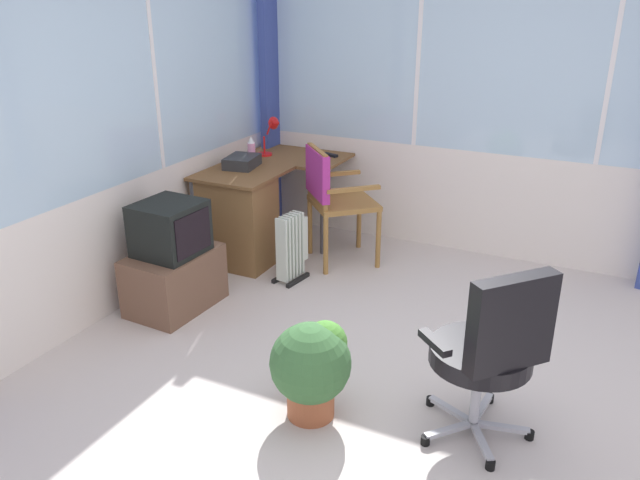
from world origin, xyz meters
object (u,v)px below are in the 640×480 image
(space_heater, at_px, (292,247))
(paper_tray, at_px, (242,162))
(desk_lamp, at_px, (274,130))
(spray_bottle, at_px, (252,150))
(office_chair, at_px, (492,346))
(tv_on_stand, at_px, (173,262))
(wooden_armchair, at_px, (329,190))
(tv_remote, at_px, (330,155))
(potted_plant, at_px, (312,364))
(desk, at_px, (241,215))

(space_heater, bearing_deg, paper_tray, 64.23)
(desk_lamp, xyz_separation_m, spray_bottle, (-0.32, 0.03, -0.11))
(office_chair, bearing_deg, tv_on_stand, 78.17)
(office_chair, bearing_deg, paper_tray, 56.87)
(desk_lamp, relative_size, wooden_armchair, 0.35)
(spray_bottle, height_order, office_chair, spray_bottle)
(tv_remote, bearing_deg, space_heater, -154.97)
(spray_bottle, relative_size, office_chair, 0.23)
(tv_remote, bearing_deg, office_chair, -121.85)
(tv_remote, distance_m, spray_bottle, 0.69)
(tv_remote, xyz_separation_m, office_chair, (-2.18, -1.87, -0.21))
(desk_lamp, height_order, office_chair, desk_lamp)
(desk_lamp, bearing_deg, potted_plant, -146.18)
(desk_lamp, distance_m, space_heater, 1.20)
(tv_remote, relative_size, office_chair, 0.16)
(desk, xyz_separation_m, potted_plant, (-1.55, -1.42, -0.10))
(wooden_armchair, bearing_deg, potted_plant, -157.23)
(spray_bottle, relative_size, tv_on_stand, 0.28)
(potted_plant, bearing_deg, desk_lamp, 33.82)
(desk_lamp, relative_size, spray_bottle, 1.53)
(tv_on_stand, bearing_deg, paper_tray, 5.01)
(paper_tray, bearing_deg, tv_remote, -37.68)
(tv_remote, distance_m, potted_plant, 2.61)
(wooden_armchair, xyz_separation_m, tv_on_stand, (-1.18, 0.63, -0.28))
(desk, distance_m, paper_tray, 0.43)
(office_chair, relative_size, tv_on_stand, 1.22)
(paper_tray, distance_m, wooden_armchair, 0.76)
(desk_lamp, height_order, paper_tray, desk_lamp)
(paper_tray, xyz_separation_m, wooden_armchair, (0.12, -0.73, -0.17))
(desk_lamp, distance_m, office_chair, 3.12)
(wooden_armchair, distance_m, potted_plant, 2.02)
(office_chair, bearing_deg, desk, 59.02)
(office_chair, height_order, space_heater, office_chair)
(desk, height_order, spray_bottle, spray_bottle)
(wooden_armchair, xyz_separation_m, space_heater, (-0.42, 0.11, -0.35))
(space_heater, bearing_deg, potted_plant, -148.15)
(wooden_armchair, bearing_deg, spray_bottle, 85.80)
(space_heater, xyz_separation_m, potted_plant, (-1.43, -0.89, 0.04))
(wooden_armchair, relative_size, potted_plant, 1.81)
(tv_remote, bearing_deg, paper_tray, 159.86)
(paper_tray, bearing_deg, desk_lamp, -2.16)
(spray_bottle, distance_m, wooden_armchair, 0.78)
(desk_lamp, bearing_deg, space_heater, -142.82)
(space_heater, bearing_deg, desk, 76.87)
(potted_plant, bearing_deg, desk, 42.46)
(spray_bottle, bearing_deg, space_heater, -126.76)
(paper_tray, relative_size, office_chair, 0.32)
(office_chair, bearing_deg, space_heater, 54.53)
(paper_tray, bearing_deg, space_heater, -115.77)
(spray_bottle, xyz_separation_m, potted_plant, (-1.90, -1.52, -0.55))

